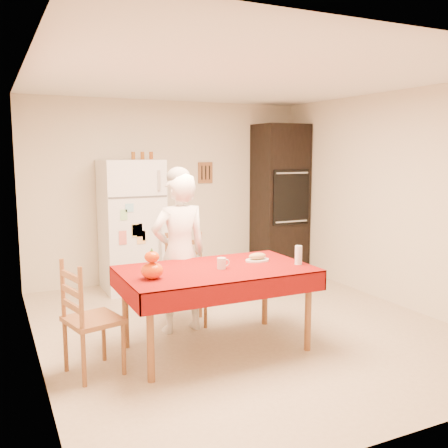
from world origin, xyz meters
TOP-DOWN VIEW (x-y plane):
  - floor at (0.00, 0.00)m, footprint 4.50×4.50m
  - room_shell at (0.00, 0.00)m, footprint 4.02×4.52m
  - refrigerator at (-0.65, 1.88)m, footprint 0.75×0.74m
  - oven_cabinet at (1.63, 1.93)m, footprint 0.70×0.62m
  - dining_table at (-0.50, -0.44)m, footprint 1.70×1.00m
  - chair_far at (-0.49, 0.38)m, footprint 0.51×0.49m
  - chair_left at (-1.67, -0.49)m, footprint 0.49×0.50m
  - seated_woman at (-0.63, 0.15)m, footprint 0.60×0.41m
  - coffee_mug at (-0.47, -0.49)m, footprint 0.08×0.08m
  - pumpkin_lower at (-1.13, -0.56)m, footprint 0.18×0.18m
  - pumpkin_upper at (-1.13, -0.56)m, footprint 0.12×0.12m
  - wine_glass at (0.26, -0.63)m, footprint 0.07×0.07m
  - bread_plate at (-0.02, -0.35)m, footprint 0.24×0.24m
  - bread_loaf at (-0.02, -0.35)m, footprint 0.18×0.10m
  - spice_jar_left at (-0.59, 1.93)m, footprint 0.05×0.05m
  - spice_jar_mid at (-0.47, 1.93)m, footprint 0.05×0.05m
  - spice_jar_right at (-0.35, 1.93)m, footprint 0.05×0.05m

SIDE VIEW (x-z plane):
  - floor at x=0.00m, z-range 0.00..0.00m
  - chair_far at x=-0.49m, z-range 0.03..0.98m
  - chair_left at x=-1.67m, z-range 0.03..0.98m
  - dining_table at x=-0.50m, z-range 0.31..1.07m
  - bread_plate at x=-0.02m, z-range 0.76..0.78m
  - seated_woman at x=-0.63m, z-range 0.00..1.60m
  - bread_loaf at x=-0.02m, z-range 0.78..0.84m
  - coffee_mug at x=-0.47m, z-range 0.76..0.86m
  - pumpkin_lower at x=-1.13m, z-range 0.76..0.90m
  - wine_glass at x=0.26m, z-range 0.76..0.94m
  - refrigerator at x=-0.65m, z-range 0.00..1.70m
  - pumpkin_upper at x=-1.13m, z-range 0.90..0.99m
  - oven_cabinet at x=1.63m, z-range 0.00..2.20m
  - room_shell at x=0.00m, z-range 0.37..2.88m
  - spice_jar_left at x=-0.59m, z-range 1.70..1.80m
  - spice_jar_mid at x=-0.47m, z-range 1.70..1.80m
  - spice_jar_right at x=-0.35m, z-range 1.70..1.80m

